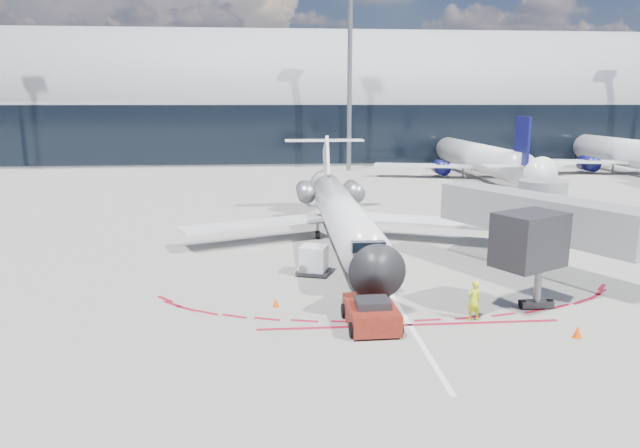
{
  "coord_description": "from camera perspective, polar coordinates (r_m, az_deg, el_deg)",
  "views": [
    {
      "loc": [
        -6.1,
        -35.6,
        10.02
      ],
      "look_at": [
        -3.31,
        -1.48,
        2.64
      ],
      "focal_mm": 32.0,
      "sensor_mm": 36.0,
      "label": 1
    }
  ],
  "objects": [
    {
      "name": "ground",
      "position": [
        37.48,
        4.88,
        -3.39
      ],
      "size": [
        260.0,
        260.0,
        0.0
      ],
      "primitive_type": "plane",
      "color": "slate",
      "rests_on": "ground"
    },
    {
      "name": "uld_container",
      "position": [
        33.6,
        -0.63,
        -3.67
      ],
      "size": [
        2.23,
        2.06,
        1.73
      ],
      "rotation": [
        0.0,
        0.0,
        -0.31
      ],
      "color": "black",
      "rests_on": "ground"
    },
    {
      "name": "regional_jet",
      "position": [
        40.77,
        2.0,
        1.35
      ],
      "size": [
        23.03,
        28.4,
        7.11
      ],
      "color": "silver",
      "rests_on": "ground"
    },
    {
      "name": "pushback_tug",
      "position": [
        26.23,
        5.12,
        -8.88
      ],
      "size": [
        2.4,
        5.45,
        1.41
      ],
      "rotation": [
        0.0,
        0.0,
        0.03
      ],
      "color": "#55130C",
      "rests_on": "ground"
    },
    {
      "name": "bg_airliner_0",
      "position": [
        80.19,
        15.49,
        8.33
      ],
      "size": [
        32.55,
        34.46,
        10.53
      ],
      "primitive_type": null,
      "color": "silver",
      "rests_on": "ground"
    },
    {
      "name": "jet_bridge",
      "position": [
        36.93,
        20.92,
        0.4
      ],
      "size": [
        10.03,
        15.2,
        4.9
      ],
      "color": "gray",
      "rests_on": "ground"
    },
    {
      "name": "safety_cone_left",
      "position": [
        28.72,
        -4.43,
        -7.8
      ],
      "size": [
        0.33,
        0.33,
        0.47
      ],
      "primitive_type": "cone",
      "color": "#EF4505",
      "rests_on": "ground"
    },
    {
      "name": "apron_centerline",
      "position": [
        39.38,
        4.4,
        -2.61
      ],
      "size": [
        0.25,
        40.0,
        0.01
      ],
      "primitive_type": "cube",
      "color": "silver",
      "rests_on": "ground"
    },
    {
      "name": "light_mast_centre",
      "position": [
        84.37,
        2.98,
        13.83
      ],
      "size": [
        0.7,
        0.7,
        25.0
      ],
      "primitive_type": "cylinder",
      "color": "slate",
      "rests_on": "ground"
    },
    {
      "name": "safety_cone_right",
      "position": [
        27.42,
        24.37,
        -9.79
      ],
      "size": [
        0.4,
        0.4,
        0.56
      ],
      "primitive_type": "cone",
      "color": "#EF4505",
      "rests_on": "ground"
    },
    {
      "name": "ramp_worker",
      "position": [
        27.61,
        15.13,
        -7.4
      ],
      "size": [
        0.79,
        0.6,
        1.95
      ],
      "primitive_type": "imported",
      "rotation": [
        0.0,
        0.0,
        3.35
      ],
      "color": "#B7DA17",
      "rests_on": "ground"
    },
    {
      "name": "apron_stop_bar",
      "position": [
        26.8,
        8.97,
        -9.94
      ],
      "size": [
        14.0,
        0.25,
        0.01
      ],
      "primitive_type": "cube",
      "color": "maroon",
      "rests_on": "ground"
    },
    {
      "name": "terminal_building",
      "position": [
        100.77,
        -1.23,
        11.31
      ],
      "size": [
        150.0,
        24.15,
        24.0
      ],
      "color": "#9B9EA0",
      "rests_on": "ground"
    },
    {
      "name": "bg_airliner_1",
      "position": [
        92.5,
        28.39,
        8.04
      ],
      "size": [
        35.14,
        37.21,
        11.37
      ],
      "primitive_type": null,
      "color": "silver",
      "rests_on": "ground"
    }
  ]
}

